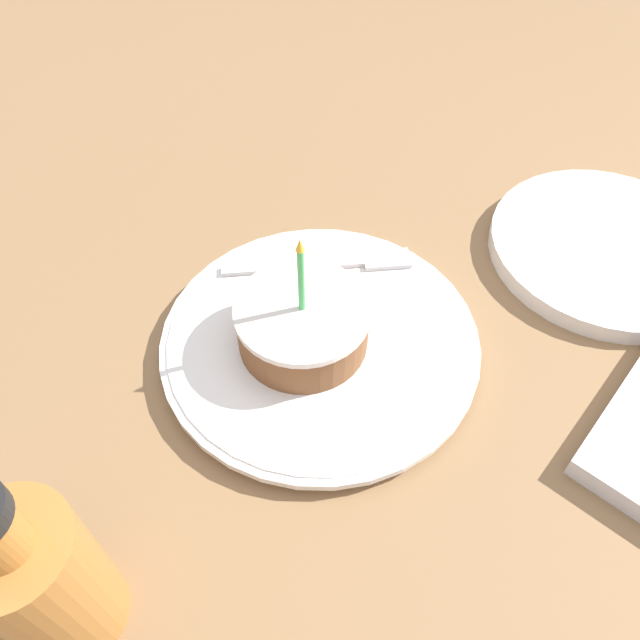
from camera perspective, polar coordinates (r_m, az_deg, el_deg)
name	(u,v)px	position (r m, az deg, el deg)	size (l,w,h in m)	color
ground_plane	(347,363)	(0.57, 2.53, -3.98)	(2.40, 2.40, 0.04)	olive
plate	(320,341)	(0.55, 0.00, -1.96)	(0.28, 0.28, 0.02)	white
cake_slice	(303,325)	(0.52, -1.59, -0.41)	(0.11, 0.11, 0.12)	brown
fork	(331,263)	(0.60, 0.97, 5.20)	(0.14, 0.14, 0.00)	silver
bottle	(40,578)	(0.43, -24.23, -20.70)	(0.07, 0.07, 0.17)	#B27233
side_plate	(606,248)	(0.69, 24.72, 5.98)	(0.23, 0.23, 0.02)	white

